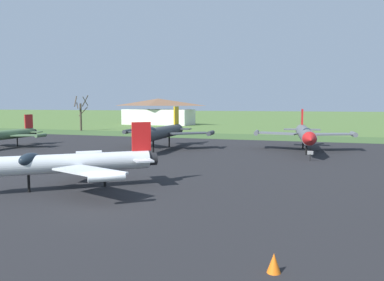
{
  "coord_description": "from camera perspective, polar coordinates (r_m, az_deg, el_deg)",
  "views": [
    {
      "loc": [
        11.85,
        -19.34,
        6.04
      ],
      "look_at": [
        0.53,
        15.6,
        2.52
      ],
      "focal_mm": 35.97,
      "sensor_mm": 36.0,
      "label": 1
    }
  ],
  "objects": [
    {
      "name": "info_placard_rear_right",
      "position": [
        42.2,
        17.12,
        -2.03
      ],
      "size": [
        0.62,
        0.26,
        1.11
      ],
      "color": "black",
      "rests_on": "ground"
    },
    {
      "name": "visitor_building",
      "position": [
        112.6,
        -5.01,
        4.25
      ],
      "size": [
        21.49,
        10.0,
        7.56
      ],
      "color": "silver",
      "rests_on": "ground"
    },
    {
      "name": "ground_plane",
      "position": [
        23.47,
        -13.28,
        -9.59
      ],
      "size": [
        600.0,
        600.0,
        0.0
      ],
      "primitive_type": "plane",
      "color": "#4C6B33"
    },
    {
      "name": "grass_verge_strip",
      "position": [
        70.58,
        8.22,
        0.53
      ],
      "size": [
        162.31,
        12.0,
        0.06
      ],
      "primitive_type": "cube",
      "color": "#3C592C",
      "rests_on": "ground"
    },
    {
      "name": "info_placard_front_right",
      "position": [
        43.2,
        -8.1,
        -1.84
      ],
      "size": [
        0.66,
        0.34,
        0.91
      ],
      "color": "black",
      "rests_on": "ground"
    },
    {
      "name": "bare_tree_far_left",
      "position": [
        89.34,
        -16.16,
        3.96
      ],
      "size": [
        3.21,
        3.21,
        7.95
      ],
      "color": "#42382D",
      "rests_on": "ground"
    },
    {
      "name": "traffic_cone",
      "position": [
        14.61,
        12.04,
        -17.43
      ],
      "size": [
        0.53,
        0.53,
        0.76
      ],
      "primitive_type": "cone",
      "color": "orange",
      "rests_on": "ground"
    },
    {
      "name": "jet_fighter_rear_right",
      "position": [
        49.58,
        16.42,
        0.98
      ],
      "size": [
        12.94,
        17.11,
        5.3
      ],
      "color": "#565B60",
      "rests_on": "ground"
    },
    {
      "name": "asphalt_apron",
      "position": [
        38.21,
        -0.35,
        -3.58
      ],
      "size": [
        102.31,
        54.97,
        0.05
      ],
      "primitive_type": "cube",
      "color": "black",
      "rests_on": "ground"
    },
    {
      "name": "jet_fighter_rear_center",
      "position": [
        28.18,
        -18.24,
        -3.17
      ],
      "size": [
        11.99,
        11.36,
        4.69
      ],
      "color": "silver",
      "rests_on": "ground"
    },
    {
      "name": "jet_fighter_rear_left",
      "position": [
        57.61,
        -26.16,
        0.76
      ],
      "size": [
        9.36,
        13.24,
        4.48
      ],
      "color": "#4C6B47",
      "rests_on": "ground"
    },
    {
      "name": "jet_fighter_front_right",
      "position": [
        50.03,
        -4.65,
        1.2
      ],
      "size": [
        12.65,
        16.54,
        5.66
      ],
      "color": "#33383D",
      "rests_on": "ground"
    }
  ]
}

